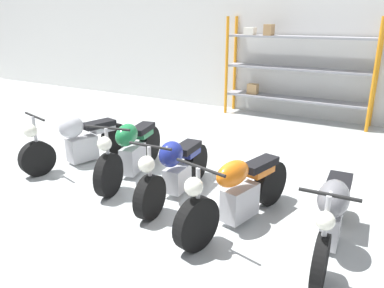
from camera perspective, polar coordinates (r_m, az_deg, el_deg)
name	(u,v)px	position (r m, az deg, el deg)	size (l,w,h in m)	color
ground_plane	(178,196)	(5.60, -2.08, -7.94)	(30.00, 30.00, 0.00)	#B2B7B7
back_wall	(294,47)	(10.22, 15.35, 14.13)	(30.00, 0.08, 3.60)	silver
shelving_rack	(293,67)	(9.88, 15.08, 11.27)	(3.68, 0.63, 2.54)	orange
motorcycle_silver	(79,140)	(6.97, -16.89, 0.55)	(0.87, 2.10, 1.02)	black
motorcycle_green	(131,150)	(6.18, -9.28, -0.93)	(0.80, 2.11, 1.05)	black
motorcycle_blue	(175,169)	(5.41, -2.62, -3.86)	(0.61, 1.99, 1.00)	black
motorcycle_orange	(238,193)	(4.75, 6.97, -7.36)	(0.82, 2.13, 1.01)	black
motorcycle_grey	(332,212)	(4.50, 20.62, -9.67)	(0.55, 2.04, 1.00)	black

